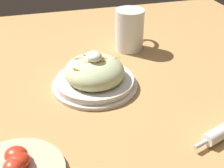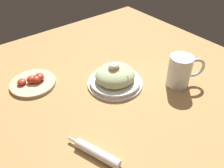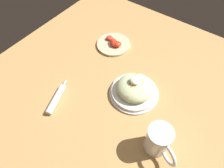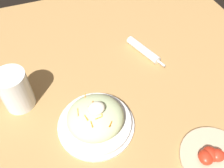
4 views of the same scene
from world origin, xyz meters
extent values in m
plane|color=#B2844C|center=(0.00, 0.00, 0.00)|extent=(1.43, 1.43, 0.00)
cylinder|color=silver|center=(0.05, 0.05, 0.01)|extent=(0.24, 0.24, 0.01)
cylinder|color=silver|center=(0.05, 0.05, 0.02)|extent=(0.22, 0.22, 0.02)
ellipsoid|color=beige|center=(0.05, 0.05, 0.05)|extent=(0.17, 0.17, 0.08)
cylinder|color=orange|center=(0.05, 0.03, 0.09)|extent=(0.02, 0.01, 0.01)
cylinder|color=orange|center=(0.02, 0.10, 0.08)|extent=(0.02, 0.02, 0.01)
cylinder|color=orange|center=(0.03, 0.06, 0.09)|extent=(0.01, 0.03, 0.01)
cylinder|color=orange|center=(0.07, 0.09, 0.08)|extent=(0.00, 0.02, 0.01)
cylinder|color=orange|center=(0.05, 0.02, 0.09)|extent=(0.02, 0.02, 0.01)
cylinder|color=orange|center=(0.03, 0.04, 0.09)|extent=(0.02, 0.03, 0.01)
cylinder|color=orange|center=(0.04, 0.08, 0.09)|extent=(0.02, 0.01, 0.01)
cylinder|color=orange|center=(0.06, -0.02, 0.08)|extent=(0.01, 0.03, 0.01)
cylinder|color=orange|center=(0.09, 0.03, 0.08)|extent=(0.01, 0.03, 0.00)
cylinder|color=orange|center=(0.08, 0.06, 0.09)|extent=(0.01, 0.02, 0.01)
ellipsoid|color=white|center=(0.04, 0.05, 0.10)|extent=(0.05, 0.04, 0.03)
cylinder|color=white|center=(0.26, -0.12, 0.07)|extent=(0.10, 0.10, 0.14)
cylinder|color=#B76B14|center=(0.26, -0.12, 0.04)|extent=(0.09, 0.09, 0.08)
cylinder|color=white|center=(0.26, -0.12, 0.08)|extent=(0.09, 0.09, 0.01)
torus|color=white|center=(0.31, -0.15, 0.08)|extent=(0.09, 0.06, 0.09)
cylinder|color=white|center=(-0.23, -0.20, 0.02)|extent=(0.08, 0.16, 0.03)
cylinder|color=silver|center=(-0.26, -0.11, 0.02)|extent=(0.02, 0.04, 0.01)
cylinder|color=#D1B28E|center=(-0.24, 0.27, 0.01)|extent=(0.20, 0.20, 0.01)
ellipsoid|color=red|center=(-0.28, 0.28, 0.02)|extent=(0.05, 0.05, 0.02)
ellipsoid|color=red|center=(-0.24, 0.27, 0.03)|extent=(0.05, 0.04, 0.03)
ellipsoid|color=red|center=(-0.22, 0.26, 0.03)|extent=(0.05, 0.06, 0.03)
ellipsoid|color=red|center=(-0.21, 0.26, 0.03)|extent=(0.06, 0.06, 0.03)
camera|label=1|loc=(-0.69, 0.20, 0.47)|focal=50.04mm
camera|label=2|loc=(-0.47, -0.58, 0.64)|focal=38.01mm
camera|label=3|loc=(0.28, -0.46, 0.82)|focal=32.42mm
camera|label=4|loc=(0.13, 0.43, 0.69)|focal=40.00mm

